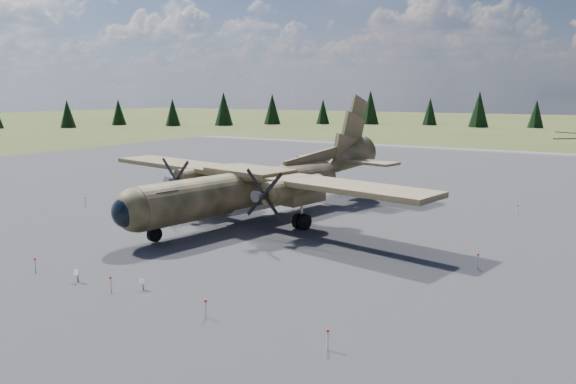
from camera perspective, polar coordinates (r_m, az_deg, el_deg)
The scene contains 7 objects.
ground at distance 40.29m, azimuth -4.87°, elevation -3.99°, with size 500.00×500.00×0.00m, color #4E5525.
apron at distance 48.51m, azimuth 2.11°, elevation -1.55°, with size 120.00×120.00×0.04m, color slate.
transport_plane at distance 43.75m, azimuth -2.87°, elevation 1.06°, with size 30.89×27.79×10.18m.
info_placard_left at distance 31.49m, azimuth -20.66°, elevation -7.78°, with size 0.45×0.22×0.68m.
info_placard_right at distance 29.31m, azimuth -14.57°, elevation -8.86°, with size 0.40×0.19×0.61m.
barrier_fence at distance 40.38m, azimuth -5.48°, elevation -3.23°, with size 33.12×29.62×0.85m.
treeline at distance 39.19m, azimuth -16.28°, elevation 2.33°, with size 289.24×297.90×10.87m.
Camera 1 is at (23.17, -31.49, 9.74)m, focal length 35.00 mm.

